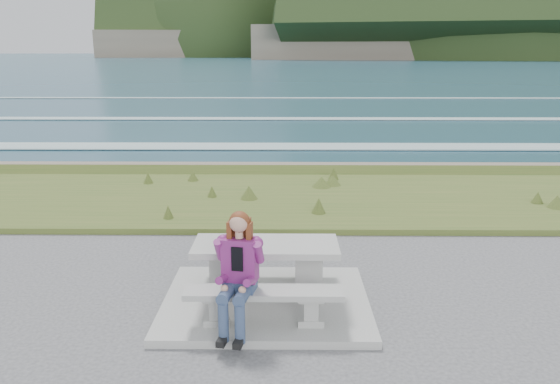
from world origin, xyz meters
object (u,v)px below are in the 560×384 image
Objects in this scene: bench_landward at (264,298)px; bench_seaward at (268,253)px; picnic_table at (266,256)px; seated_woman at (237,290)px.

bench_landward and bench_seaward have the same top height.
picnic_table is at bearing -90.00° from bench_seaward.
bench_landward is at bearing 34.49° from seated_woman.
seated_woman is at bearing -156.17° from bench_landward.
bench_seaward is (0.00, 0.70, -0.23)m from picnic_table.
seated_woman is at bearing -109.28° from picnic_table.
bench_landward is at bearing -90.00° from bench_seaward.
bench_landward is 1.32× the size of seated_woman.
bench_landward is 1.00× the size of bench_seaward.
seated_woman reaches higher than bench_landward.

